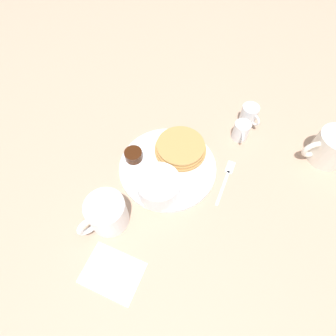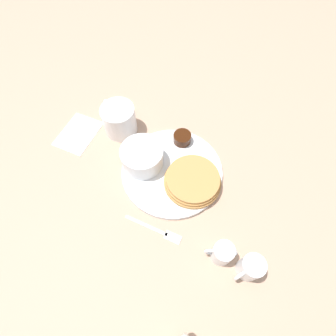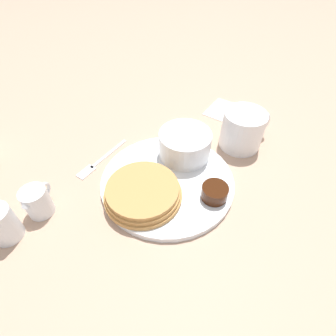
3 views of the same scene
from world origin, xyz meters
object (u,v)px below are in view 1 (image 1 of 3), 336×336
(coffee_mug, at_px, (106,214))
(creamer_pitcher_far, at_px, (249,115))
(plate, at_px, (168,167))
(second_mug, at_px, (330,148))
(creamer_pitcher_near, at_px, (241,131))
(fork, at_px, (227,177))
(bowl, at_px, (158,186))

(coffee_mug, xyz_separation_m, creamer_pitcher_far, (-0.28, -0.40, -0.01))
(plate, bearing_deg, second_mug, -159.16)
(creamer_pitcher_far, bearing_deg, creamer_pitcher_near, 77.52)
(fork, xyz_separation_m, second_mug, (-0.24, -0.14, 0.04))
(coffee_mug, distance_m, second_mug, 0.60)
(fork, bearing_deg, creamer_pitcher_near, -94.88)
(coffee_mug, bearing_deg, second_mug, -146.11)
(plate, relative_size, second_mug, 2.08)
(bowl, relative_size, coffee_mug, 0.95)
(bowl, xyz_separation_m, second_mug, (-0.40, -0.23, 0.00))
(coffee_mug, xyz_separation_m, second_mug, (-0.50, -0.33, 0.00))
(plate, height_order, second_mug, second_mug)
(creamer_pitcher_far, height_order, fork, creamer_pitcher_far)
(creamer_pitcher_near, bearing_deg, fork, 85.12)
(plate, xyz_separation_m, creamer_pitcher_far, (-0.18, -0.22, 0.03))
(creamer_pitcher_far, distance_m, second_mug, 0.23)
(plate, height_order, fork, plate)
(bowl, bearing_deg, plate, -90.66)
(coffee_mug, bearing_deg, fork, -142.02)
(creamer_pitcher_far, height_order, second_mug, second_mug)
(bowl, relative_size, creamer_pitcher_near, 1.60)
(plate, distance_m, creamer_pitcher_far, 0.29)
(coffee_mug, distance_m, creamer_pitcher_far, 0.49)
(coffee_mug, relative_size, creamer_pitcher_near, 1.68)
(second_mug, bearing_deg, creamer_pitcher_far, -17.15)
(creamer_pitcher_far, bearing_deg, coffee_mug, 55.35)
(plate, xyz_separation_m, coffee_mug, (0.09, 0.18, 0.04))
(plate, bearing_deg, fork, -174.10)
(plate, xyz_separation_m, fork, (-0.16, -0.02, -0.00))
(creamer_pitcher_near, bearing_deg, coffee_mug, 52.26)
(bowl, xyz_separation_m, creamer_pitcher_far, (-0.18, -0.30, -0.01))
(creamer_pitcher_far, xyz_separation_m, second_mug, (-0.22, 0.07, 0.01))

